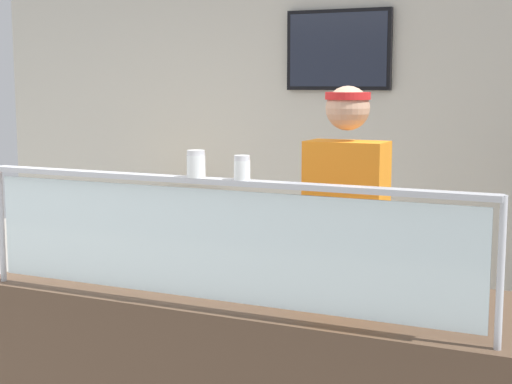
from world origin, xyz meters
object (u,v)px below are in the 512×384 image
object	(u,v)px
parmesan_shaker	(196,166)
pepper_flake_shaker	(242,169)
worker_figure	(346,244)
pizza_server	(297,278)
pizza_box_stack	(157,209)
pizza_tray	(295,282)

from	to	relation	value
parmesan_shaker	pepper_flake_shaker	bearing A→B (deg)	0.00
parmesan_shaker	worker_figure	bearing A→B (deg)	79.00
pizza_server	parmesan_shaker	xyz separation A→B (m)	(-0.22, -0.42, 0.49)
pizza_server	pizza_box_stack	bearing A→B (deg)	127.63
pizza_tray	parmesan_shaker	distance (m)	0.71
parmesan_shaker	pizza_box_stack	bearing A→B (deg)	125.47
parmesan_shaker	pepper_flake_shaker	world-z (taller)	parmesan_shaker
pizza_tray	pepper_flake_shaker	size ratio (longest dim) A/B	5.78
parmesan_shaker	worker_figure	xyz separation A→B (m)	(0.21, 1.08, -0.47)
parmesan_shaker	pepper_flake_shaker	distance (m)	0.18
parmesan_shaker	pizza_box_stack	xyz separation A→B (m)	(-1.57, 2.20, -0.59)
pizza_tray	worker_figure	distance (m)	0.64
pizza_server	pepper_flake_shaker	size ratio (longest dim) A/B	3.24
pizza_tray	pizza_box_stack	bearing A→B (deg)	135.24
pepper_flake_shaker	pizza_box_stack	xyz separation A→B (m)	(-1.75, 2.20, -0.59)
pizza_box_stack	parmesan_shaker	bearing A→B (deg)	-54.53
worker_figure	pizza_box_stack	bearing A→B (deg)	147.87
pepper_flake_shaker	worker_figure	world-z (taller)	worker_figure
parmesan_shaker	worker_figure	distance (m)	1.20
parmesan_shaker	pizza_tray	bearing A→B (deg)	65.01
pizza_box_stack	pizza_server	bearing A→B (deg)	-44.80
pizza_tray	pizza_box_stack	xyz separation A→B (m)	(-1.77, 1.76, -0.08)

